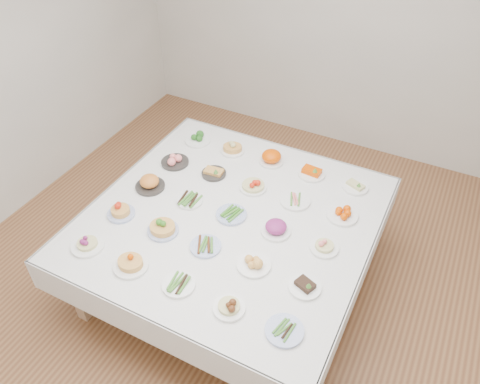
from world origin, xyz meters
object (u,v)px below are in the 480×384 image
at_px(dish_0, 87,243).
at_px(dish_24, 355,185).
at_px(dish_12, 231,214).
at_px(display_table, 231,222).

height_order(dish_0, dish_24, dish_0).
relative_size(dish_0, dish_12, 1.00).
distance_m(display_table, dish_24, 1.07).
bearing_deg(dish_24, display_table, -134.66).
distance_m(display_table, dish_0, 1.07).
bearing_deg(dish_12, dish_0, -135.35).
xyz_separation_m(dish_12, dish_24, (0.75, 0.75, 0.01)).
bearing_deg(dish_12, display_table, -97.49).
height_order(display_table, dish_24, dish_24).
xyz_separation_m(display_table, dish_0, (-0.76, -0.75, 0.11)).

